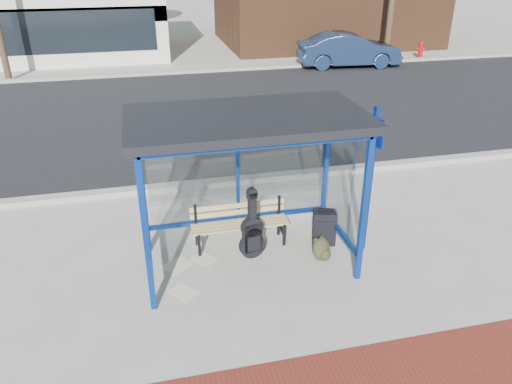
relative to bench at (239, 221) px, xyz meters
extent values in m
plane|color=#B2ADA0|center=(0.01, -0.60, -0.42)|extent=(120.00, 120.00, 0.00)
cube|color=gray|center=(0.01, 2.30, -0.36)|extent=(60.00, 0.25, 0.12)
cube|color=black|center=(0.01, 7.40, -0.42)|extent=(60.00, 10.00, 0.00)
cube|color=gray|center=(0.01, 12.50, -0.36)|extent=(60.00, 0.25, 0.12)
cube|color=#B2ADA0|center=(0.01, 14.40, -0.42)|extent=(60.00, 4.00, 0.01)
cube|color=navy|center=(-1.49, -1.35, 0.73)|extent=(0.08, 0.08, 2.30)
cube|color=navy|center=(1.51, -1.35, 0.73)|extent=(0.08, 0.08, 2.30)
cube|color=navy|center=(-1.49, 0.15, 0.73)|extent=(0.08, 0.08, 2.30)
cube|color=navy|center=(1.51, 0.15, 0.73)|extent=(0.08, 0.08, 2.30)
cube|color=navy|center=(0.01, 0.15, 1.84)|extent=(3.00, 0.08, 0.08)
cube|color=navy|center=(0.01, -1.35, 1.84)|extent=(3.00, 0.08, 0.08)
cube|color=navy|center=(-1.49, -0.60, 1.84)|extent=(0.08, 1.50, 0.08)
cube|color=navy|center=(1.51, -0.60, 1.84)|extent=(0.08, 1.50, 0.08)
cube|color=navy|center=(0.01, 0.15, -0.02)|extent=(3.00, 0.08, 0.06)
cube|color=navy|center=(-1.49, -0.60, -0.02)|extent=(0.08, 1.50, 0.06)
cube|color=navy|center=(1.51, -0.60, -0.02)|extent=(0.08, 1.50, 0.06)
cube|color=navy|center=(0.01, 0.15, 0.93)|extent=(0.05, 0.05, 1.90)
cube|color=silver|center=(0.01, 0.15, 0.89)|extent=(2.84, 0.01, 1.82)
cube|color=silver|center=(-1.49, -0.60, 0.89)|extent=(0.02, 1.34, 1.82)
cube|color=silver|center=(1.51, -0.60, 0.89)|extent=(0.02, 1.34, 1.82)
cube|color=black|center=(0.01, -0.60, 1.94)|extent=(3.30, 1.80, 0.12)
cube|color=black|center=(-0.70, -0.23, -0.23)|extent=(0.04, 0.04, 0.40)
cube|color=black|center=(-0.70, 0.12, -0.05)|extent=(0.04, 0.04, 0.75)
cube|color=black|center=(-0.70, -0.06, -0.23)|extent=(0.04, 0.36, 0.04)
cube|color=black|center=(0.70, -0.22, -0.23)|extent=(0.04, 0.04, 0.40)
cube|color=black|center=(0.70, 0.12, -0.05)|extent=(0.04, 0.04, 0.75)
cube|color=black|center=(0.70, -0.05, -0.23)|extent=(0.04, 0.36, 0.04)
cube|color=tan|center=(0.00, -0.20, -0.03)|extent=(1.58, 0.08, 0.03)
cube|color=tan|center=(0.00, -0.10, -0.03)|extent=(1.58, 0.08, 0.03)
cube|color=tan|center=(0.00, -0.01, -0.03)|extent=(1.58, 0.08, 0.03)
cube|color=tan|center=(0.00, 0.09, -0.03)|extent=(1.58, 0.08, 0.03)
cube|color=tan|center=(0.00, 0.13, 0.10)|extent=(1.58, 0.03, 0.09)
cube|color=tan|center=(0.00, 0.13, 0.23)|extent=(1.58, 0.03, 0.09)
cylinder|color=black|center=(0.11, -0.44, -0.21)|extent=(0.44, 0.20, 0.42)
cylinder|color=black|center=(0.11, -0.44, 0.12)|extent=(0.37, 0.19, 0.35)
cube|color=black|center=(0.11, -0.44, -0.05)|extent=(0.32, 0.18, 0.50)
cube|color=black|center=(0.11, -0.44, 0.46)|extent=(0.13, 0.12, 0.50)
cube|color=black|center=(0.11, -0.44, 0.68)|extent=(0.17, 0.13, 0.10)
cube|color=black|center=(1.36, -0.32, -0.12)|extent=(0.43, 0.33, 0.59)
cylinder|color=black|center=(1.23, -0.29, -0.40)|extent=(0.11, 0.22, 0.05)
cylinder|color=black|center=(1.50, -0.36, -0.40)|extent=(0.11, 0.22, 0.05)
cube|color=black|center=(1.36, -0.32, 0.21)|extent=(0.24, 0.11, 0.04)
cube|color=black|center=(1.33, -0.44, -0.10)|extent=(0.29, 0.10, 0.32)
ellipsoid|color=#2A2917|center=(1.16, -0.76, -0.24)|extent=(0.37, 0.32, 0.37)
ellipsoid|color=#2A2917|center=(1.20, -0.87, -0.29)|extent=(0.21, 0.18, 0.19)
cube|color=#2A2917|center=(1.15, -0.74, -0.06)|extent=(0.11, 0.07, 0.03)
cube|color=navy|center=(1.93, -0.61, 0.78)|extent=(0.08, 0.08, 2.40)
cube|color=navy|center=(1.97, -0.61, 1.58)|extent=(0.08, 0.30, 0.45)
cube|color=white|center=(-1.08, -0.41, -0.42)|extent=(0.54, 0.52, 0.01)
cube|color=white|center=(-1.05, -1.10, -0.42)|extent=(0.47, 0.49, 0.01)
cube|color=white|center=(-0.65, -0.33, -0.42)|extent=(0.45, 0.46, 0.01)
imported|color=navy|center=(7.01, 12.14, 0.25)|extent=(4.19, 1.81, 1.34)
cylinder|color=#AE0C0E|center=(10.66, 12.87, -0.12)|extent=(0.20, 0.20, 0.61)
sphere|color=#AE0C0E|center=(10.66, 12.87, 0.22)|extent=(0.22, 0.22, 0.22)
cylinder|color=#AE0C0E|center=(10.66, 12.87, -0.02)|extent=(0.34, 0.22, 0.10)
camera|label=1|loc=(-1.37, -6.97, 4.07)|focal=35.00mm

